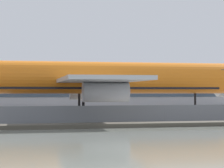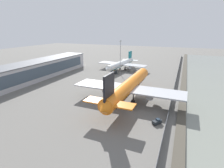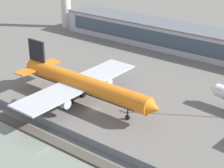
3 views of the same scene
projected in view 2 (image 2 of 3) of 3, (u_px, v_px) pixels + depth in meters
name	position (u px, v px, depth m)	size (l,w,h in m)	color
ground_plane	(136.00, 96.00, 82.83)	(500.00, 500.00, 0.00)	#66635E
shoreline_seawall	(182.00, 102.00, 75.29)	(320.00, 3.00, 0.50)	#474238
perimeter_fence	(172.00, 98.00, 76.63)	(280.00, 0.10, 2.47)	slate
cargo_jet_orange	(129.00, 86.00, 76.07)	(56.00, 47.54, 17.02)	orange
passenger_jet_white_teal	(121.00, 64.00, 133.18)	(44.56, 38.58, 12.80)	white
baggage_tug	(157.00, 122.00, 58.26)	(3.52, 3.20, 1.80)	#1E2328
ops_van	(114.00, 72.00, 124.05)	(4.57, 5.51, 2.48)	#1E2328
terminal_building	(17.00, 75.00, 98.33)	(117.58, 15.77, 11.08)	#B2B2B7
apron_light_mast_apron_west	(120.00, 56.00, 118.07)	(3.20, 0.40, 23.16)	#93969B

